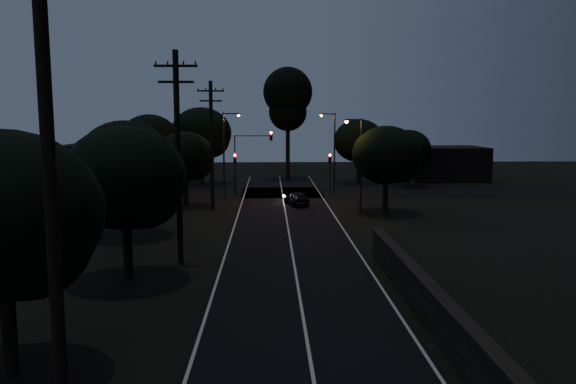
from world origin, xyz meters
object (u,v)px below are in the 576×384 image
utility_pole_far (212,143)px  signal_left (235,167)px  car (296,198)px  utility_pole_mid (178,154)px  signal_right (330,166)px  streetlight_b (333,146)px  streetlight_c (359,158)px  utility_pole_near (50,183)px  tall_pine (288,99)px  streetlight_a (226,149)px  signal_mast (252,151)px

utility_pole_far → signal_left: utility_pole_far is taller
car → utility_pole_mid: bearing=53.0°
utility_pole_far → signal_right: size_ratio=2.56×
streetlight_b → streetlight_c: bearing=-87.9°
utility_pole_near → tall_pine: size_ratio=0.88×
utility_pole_mid → signal_right: bearing=67.0°
signal_left → streetlight_a: (-0.71, -1.99, 1.80)m
utility_pole_mid → streetlight_a: bearing=88.3°
utility_pole_mid → tall_pine: (7.00, 40.00, 4.07)m
signal_mast → utility_pole_near: bearing=-94.2°
streetlight_b → utility_pole_mid: bearing=-111.3°
streetlight_a → car: (6.36, -4.15, -4.03)m
streetlight_a → streetlight_c: bearing=-35.7°
utility_pole_near → car: bearing=78.9°
signal_mast → streetlight_c: 13.28m
utility_pole_far → streetlight_a: (0.69, 6.00, -0.85)m
signal_right → streetlight_a: 10.26m
utility_pole_near → car: 36.97m
signal_right → car: size_ratio=1.16×
streetlight_b → car: 11.73m
utility_pole_far → streetlight_b: bearing=46.7°
car → streetlight_a: bearing=-49.7°
signal_left → streetlight_a: streetlight_a is taller
car → signal_mast: bearing=-73.7°
utility_pole_near → streetlight_b: size_ratio=1.50×
signal_right → signal_mast: signal_mast is taller
car → signal_left: bearing=-63.9°
car → utility_pole_far: bearing=-1.8°
utility_pole_far → streetlight_c: bearing=-9.6°
streetlight_b → car: (-4.26, -10.15, -4.03)m
tall_pine → streetlight_b: (4.31, -11.00, -5.17)m
signal_mast → streetlight_b: (8.22, 4.01, 0.30)m
tall_pine → streetlight_a: size_ratio=1.70×
signal_right → streetlight_c: size_ratio=0.55×
utility_pole_mid → tall_pine: tall_pine is taller
signal_mast → car: size_ratio=1.76×
streetlight_a → signal_right: bearing=11.3°
streetlight_a → streetlight_c: 13.72m
tall_pine → car: (0.05, -21.15, -9.20)m
utility_pole_near → streetlight_b: 47.40m
utility_pole_far → signal_right: 13.53m
signal_left → streetlight_b: bearing=22.0°
utility_pole_near → utility_pole_mid: bearing=90.0°
utility_pole_near → streetlight_c: utility_pole_near is taller
utility_pole_near → tall_pine: tall_pine is taller
streetlight_c → car: bearing=141.2°
utility_pole_far → signal_mast: utility_pole_far is taller
tall_pine → streetlight_a: tall_pine is taller
utility_pole_near → signal_mast: 42.15m
utility_pole_mid → signal_mast: size_ratio=1.76×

